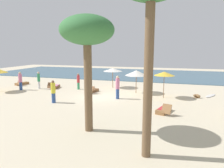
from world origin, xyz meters
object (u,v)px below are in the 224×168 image
at_px(lounger_3, 55,87).
at_px(person_0, 20,81).
at_px(umbrella_4, 113,70).
at_px(palm_3, 87,34).
at_px(umbrella_0, 164,74).
at_px(lounger_0, 164,110).
at_px(person_3, 53,92).
at_px(dog, 197,96).
at_px(lounger_2, 22,83).
at_px(person_4, 78,81).
at_px(person_2, 118,87).
at_px(lounger_1, 92,91).
at_px(person_1, 39,80).
at_px(surfboard, 210,96).
at_px(umbrella_2, 136,73).

relative_size(lounger_3, person_0, 0.95).
height_order(umbrella_4, palm_3, palm_3).
height_order(umbrella_0, lounger_0, umbrella_0).
xyz_separation_m(person_3, dog, (10.92, 4.96, -0.72)).
bearing_deg(dog, lounger_2, 176.97).
relative_size(umbrella_0, person_0, 1.21).
height_order(person_3, person_4, person_3).
distance_m(person_0, person_2, 10.57).
distance_m(lounger_1, lounger_2, 9.61).
distance_m(lounger_0, lounger_2, 17.58).
bearing_deg(person_0, person_2, -4.31).
bearing_deg(palm_3, umbrella_0, 68.57).
distance_m(person_2, person_4, 5.71).
distance_m(umbrella_0, person_1, 12.85).
xyz_separation_m(lounger_0, surfboard, (3.77, 6.14, -0.14)).
distance_m(person_4, palm_3, 11.84).
bearing_deg(lounger_0, lounger_3, 155.08).
bearing_deg(palm_3, umbrella_4, 100.64).
relative_size(person_4, palm_3, 0.29).
height_order(umbrella_4, person_0, umbrella_4).
bearing_deg(person_2, person_4, 150.86).
height_order(dog, surfboard, dog).
relative_size(lounger_1, person_0, 0.95).
bearing_deg(umbrella_2, lounger_2, 177.73).
xyz_separation_m(umbrella_4, dog, (8.30, -2.48, -1.77)).
height_order(lounger_2, surfboard, lounger_2).
height_order(person_1, person_2, person_2).
height_order(lounger_1, person_4, person_4).
xyz_separation_m(person_0, palm_3, (10.91, -7.78, 3.94)).
bearing_deg(person_3, umbrella_0, 27.19).
relative_size(lounger_1, person_4, 1.06).
xyz_separation_m(palm_3, surfboard, (7.35, 10.33, -4.85)).
distance_m(dog, surfboard, 1.66).
bearing_deg(person_0, person_1, 35.40).
xyz_separation_m(person_3, person_4, (-0.53, 5.47, -0.05)).
relative_size(lounger_0, dog, 2.58).
height_order(lounger_2, person_2, person_2).
relative_size(lounger_3, surfboard, 0.97).
distance_m(lounger_3, person_3, 6.23).
bearing_deg(lounger_0, person_4, 148.03).
height_order(person_0, person_4, person_0).
bearing_deg(umbrella_4, lounger_2, -172.16).
height_order(person_3, palm_3, palm_3).
bearing_deg(person_3, person_2, 31.09).
bearing_deg(lounger_0, person_3, 179.28).
relative_size(lounger_1, surfboard, 0.96).
xyz_separation_m(umbrella_2, dog, (5.37, -0.46, -1.76)).
bearing_deg(umbrella_2, umbrella_0, -25.32).
bearing_deg(umbrella_2, lounger_3, -179.11).
relative_size(umbrella_2, surfboard, 1.19).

